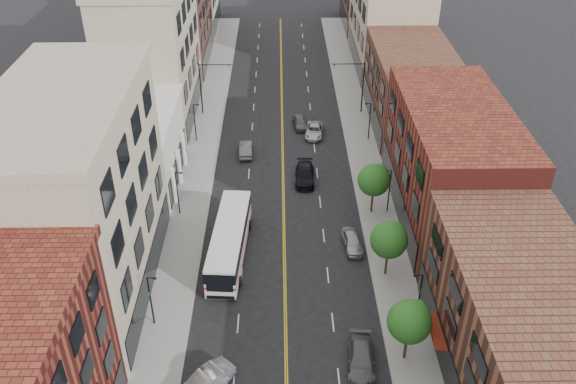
{
  "coord_description": "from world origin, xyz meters",
  "views": [
    {
      "loc": [
        -0.36,
        -28.74,
        37.46
      ],
      "look_at": [
        0.4,
        20.46,
        5.0
      ],
      "focal_mm": 38.0,
      "sensor_mm": 36.0,
      "label": 1
    }
  ],
  "objects_px": {
    "car_parked_mid": "(361,359)",
    "car_lane_c": "(300,122)",
    "car_angle_b": "(205,382)",
    "car_lane_b": "(314,131)",
    "car_parked_far": "(352,242)",
    "city_bus": "(229,240)",
    "car_lane_a": "(305,175)",
    "car_lane_behind": "(246,149)"
  },
  "relations": [
    {
      "from": "car_lane_c",
      "to": "car_lane_behind",
      "type": "bearing_deg",
      "value": -140.5
    },
    {
      "from": "car_lane_a",
      "to": "car_lane_c",
      "type": "bearing_deg",
      "value": 92.68
    },
    {
      "from": "car_angle_b",
      "to": "car_lane_c",
      "type": "xyz_separation_m",
      "value": [
        8.41,
        42.44,
        -0.1
      ]
    },
    {
      "from": "car_lane_behind",
      "to": "car_parked_far",
      "type": "bearing_deg",
      "value": 118.91
    },
    {
      "from": "car_angle_b",
      "to": "car_lane_c",
      "type": "distance_m",
      "value": 43.26
    },
    {
      "from": "car_lane_a",
      "to": "car_lane_b",
      "type": "bearing_deg",
      "value": 83.56
    },
    {
      "from": "car_lane_a",
      "to": "car_lane_c",
      "type": "distance_m",
      "value": 13.36
    },
    {
      "from": "car_lane_behind",
      "to": "car_lane_b",
      "type": "distance_m",
      "value": 9.95
    },
    {
      "from": "car_lane_b",
      "to": "car_lane_c",
      "type": "xyz_separation_m",
      "value": [
        -1.79,
        2.33,
        0.02
      ]
    },
    {
      "from": "car_lane_a",
      "to": "car_lane_c",
      "type": "height_order",
      "value": "car_lane_a"
    },
    {
      "from": "car_angle_b",
      "to": "car_lane_a",
      "type": "xyz_separation_m",
      "value": [
        8.53,
        29.08,
        -0.01
      ]
    },
    {
      "from": "city_bus",
      "to": "car_angle_b",
      "type": "relative_size",
      "value": 2.71
    },
    {
      "from": "city_bus",
      "to": "car_parked_far",
      "type": "xyz_separation_m",
      "value": [
        11.87,
        1.02,
        -1.19
      ]
    },
    {
      "from": "car_angle_b",
      "to": "car_parked_far",
      "type": "distance_m",
      "value": 21.0
    },
    {
      "from": "car_parked_mid",
      "to": "car_lane_c",
      "type": "bearing_deg",
      "value": 99.82
    },
    {
      "from": "car_parked_far",
      "to": "car_lane_c",
      "type": "relative_size",
      "value": 1.05
    },
    {
      "from": "car_lane_c",
      "to": "car_angle_b",
      "type": "bearing_deg",
      "value": -107.7
    },
    {
      "from": "city_bus",
      "to": "car_lane_behind",
      "type": "xyz_separation_m",
      "value": [
        0.66,
        19.59,
        -1.21
      ]
    },
    {
      "from": "car_lane_a",
      "to": "car_parked_far",
      "type": "bearing_deg",
      "value": -69.15
    },
    {
      "from": "car_parked_far",
      "to": "car_lane_a",
      "type": "height_order",
      "value": "car_lane_a"
    },
    {
      "from": "car_parked_mid",
      "to": "car_lane_behind",
      "type": "distance_m",
      "value": 34.83
    },
    {
      "from": "car_parked_mid",
      "to": "car_lane_b",
      "type": "height_order",
      "value": "car_parked_mid"
    },
    {
      "from": "car_lane_b",
      "to": "car_lane_a",
      "type": "bearing_deg",
      "value": -91.32
    },
    {
      "from": "city_bus",
      "to": "car_lane_b",
      "type": "relative_size",
      "value": 2.68
    },
    {
      "from": "car_lane_c",
      "to": "car_lane_b",
      "type": "bearing_deg",
      "value": -59.05
    },
    {
      "from": "car_angle_b",
      "to": "city_bus",
      "type": "bearing_deg",
      "value": 132.42
    },
    {
      "from": "car_angle_b",
      "to": "car_lane_behind",
      "type": "bearing_deg",
      "value": 133.06
    },
    {
      "from": "car_parked_far",
      "to": "city_bus",
      "type": "bearing_deg",
      "value": 179.45
    },
    {
      "from": "city_bus",
      "to": "car_angle_b",
      "type": "xyz_separation_m",
      "value": [
        -0.84,
        -15.69,
        -1.13
      ]
    },
    {
      "from": "car_lane_b",
      "to": "car_lane_c",
      "type": "relative_size",
      "value": 1.2
    },
    {
      "from": "car_angle_b",
      "to": "car_parked_far",
      "type": "xyz_separation_m",
      "value": [
        12.71,
        16.71,
        -0.07
      ]
    },
    {
      "from": "car_angle_b",
      "to": "car_lane_b",
      "type": "relative_size",
      "value": 0.99
    },
    {
      "from": "car_parked_mid",
      "to": "car_lane_c",
      "type": "distance_m",
      "value": 40.55
    },
    {
      "from": "city_bus",
      "to": "car_parked_far",
      "type": "height_order",
      "value": "city_bus"
    },
    {
      "from": "car_parked_far",
      "to": "car_lane_c",
      "type": "distance_m",
      "value": 26.08
    },
    {
      "from": "car_lane_behind",
      "to": "car_lane_b",
      "type": "bearing_deg",
      "value": -153.22
    },
    {
      "from": "car_parked_far",
      "to": "car_parked_mid",
      "type": "bearing_deg",
      "value": -98.82
    },
    {
      "from": "car_parked_far",
      "to": "car_lane_a",
      "type": "distance_m",
      "value": 13.05
    },
    {
      "from": "car_angle_b",
      "to": "car_lane_a",
      "type": "distance_m",
      "value": 30.3
    },
    {
      "from": "car_lane_c",
      "to": "car_parked_far",
      "type": "bearing_deg",
      "value": -87.01
    },
    {
      "from": "car_lane_c",
      "to": "city_bus",
      "type": "bearing_deg",
      "value": -112.29
    },
    {
      "from": "car_parked_mid",
      "to": "car_parked_far",
      "type": "xyz_separation_m",
      "value": [
        0.86,
        14.68,
        -0.01
      ]
    }
  ]
}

